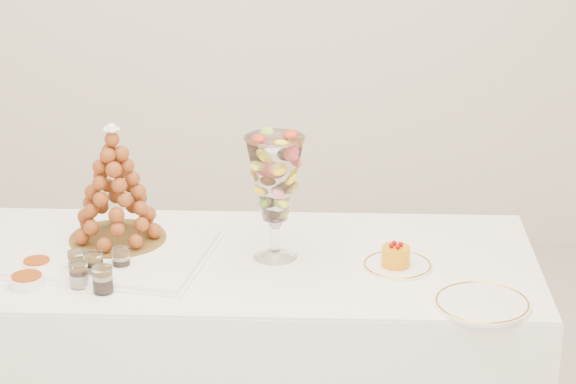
{
  "coord_description": "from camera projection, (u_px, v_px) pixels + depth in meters",
  "views": [
    {
      "loc": [
        0.13,
        -2.88,
        2.13
      ],
      "look_at": [
        0.11,
        0.22,
        0.94
      ],
      "focal_mm": 70.0,
      "sensor_mm": 36.0,
      "label": 1
    }
  ],
  "objects": [
    {
      "name": "macaron_vase",
      "position": [
        275.0,
        180.0,
        3.31
      ],
      "size": [
        0.17,
        0.17,
        0.38
      ],
      "color": "white",
      "rests_on": "buffet_table"
    },
    {
      "name": "lace_tray",
      "position": [
        106.0,
        252.0,
        3.4
      ],
      "size": [
        0.68,
        0.56,
        0.02
      ],
      "primitive_type": "cube",
      "rotation": [
        0.0,
        0.0,
        -0.21
      ],
      "color": "white",
      "rests_on": "buffet_table"
    },
    {
      "name": "verrine_a",
      "position": [
        77.0,
        262.0,
        3.28
      ],
      "size": [
        0.06,
        0.06,
        0.07
      ],
      "primitive_type": "cylinder",
      "rotation": [
        0.0,
        0.0,
        0.15
      ],
      "color": "white",
      "rests_on": "buffet_table"
    },
    {
      "name": "verrine_e",
      "position": [
        103.0,
        280.0,
        3.16
      ],
      "size": [
        0.07,
        0.07,
        0.08
      ],
      "primitive_type": "cylinder",
      "rotation": [
        0.0,
        0.0,
        0.21
      ],
      "color": "white",
      "rests_on": "buffet_table"
    },
    {
      "name": "ramekin_back",
      "position": [
        37.0,
        265.0,
        3.31
      ],
      "size": [
        0.09,
        0.09,
        0.03
      ],
      "primitive_type": "cylinder",
      "color": "white",
      "rests_on": "buffet_table"
    },
    {
      "name": "verrine_b",
      "position": [
        94.0,
        266.0,
        3.25
      ],
      "size": [
        0.06,
        0.06,
        0.08
      ],
      "primitive_type": "cylinder",
      "rotation": [
        0.0,
        0.0,
        -0.07
      ],
      "color": "white",
      "rests_on": "buffet_table"
    },
    {
      "name": "mousse_cake",
      "position": [
        396.0,
        256.0,
        3.31
      ],
      "size": [
        0.08,
        0.08,
        0.07
      ],
      "color": "orange",
      "rests_on": "cake_plate"
    },
    {
      "name": "verrine_d",
      "position": [
        79.0,
        275.0,
        3.19
      ],
      "size": [
        0.06,
        0.06,
        0.07
      ],
      "primitive_type": "cylinder",
      "rotation": [
        0.0,
        0.0,
        0.19
      ],
      "color": "white",
      "rests_on": "buffet_table"
    },
    {
      "name": "spare_plate",
      "position": [
        482.0,
        304.0,
        3.09
      ],
      "size": [
        0.27,
        0.27,
        0.01
      ],
      "primitive_type": "cylinder",
      "color": "white",
      "rests_on": "buffet_table"
    },
    {
      "name": "croquembouche",
      "position": [
        115.0,
        184.0,
        3.41
      ],
      "size": [
        0.32,
        0.32,
        0.37
      ],
      "rotation": [
        0.0,
        0.0,
        0.34
      ],
      "color": "brown",
      "rests_on": "lace_tray"
    },
    {
      "name": "ramekin_front",
      "position": [
        27.0,
        281.0,
        3.2
      ],
      "size": [
        0.1,
        0.1,
        0.03
      ],
      "primitive_type": "cylinder",
      "color": "white",
      "rests_on": "buffet_table"
    },
    {
      "name": "cake_plate",
      "position": [
        397.0,
        266.0,
        3.33
      ],
      "size": [
        0.21,
        0.21,
        0.01
      ],
      "primitive_type": "cylinder",
      "color": "white",
      "rests_on": "buffet_table"
    },
    {
      "name": "verrine_c",
      "position": [
        121.0,
        260.0,
        3.29
      ],
      "size": [
        0.06,
        0.06,
        0.07
      ],
      "primitive_type": "cylinder",
      "rotation": [
        0.0,
        0.0,
        0.06
      ],
      "color": "white",
      "rests_on": "buffet_table"
    },
    {
      "name": "buffet_table",
      "position": [
        225.0,
        364.0,
        3.52
      ],
      "size": [
        1.93,
        0.82,
        0.73
      ],
      "rotation": [
        0.0,
        0.0,
        -0.03
      ],
      "color": "white",
      "rests_on": "ground"
    }
  ]
}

